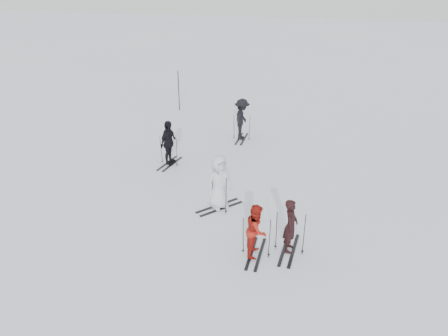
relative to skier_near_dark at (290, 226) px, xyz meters
name	(u,v)px	position (x,y,z in m)	size (l,w,h in m)	color
ground	(217,207)	(-2.66, 1.87, -0.80)	(120.00, 120.00, 0.00)	silver
skier_near_dark	(290,226)	(0.00, 0.00, 0.00)	(0.58, 0.38, 1.60)	black
skier_red	(257,231)	(-0.88, -0.41, -0.03)	(0.75, 0.59, 1.55)	#A11C12
skier_grey	(219,183)	(-2.56, 1.85, 0.12)	(0.90, 0.59, 1.85)	silver
skier_uphill_left	(168,143)	(-5.47, 4.78, 0.11)	(1.07, 0.44, 1.82)	black
skier_uphill_far	(242,120)	(-3.22, 8.30, 0.15)	(1.23, 0.71, 1.90)	black
skis_near_dark	(290,232)	(0.00, 0.00, -0.17)	(0.92, 1.74, 1.27)	black
skis_red	(256,236)	(-0.88, -0.41, -0.20)	(0.87, 1.65, 1.20)	black
skis_grey	(219,191)	(-2.56, 1.85, -0.16)	(0.93, 1.75, 1.28)	black
skis_uphill_left	(169,151)	(-5.47, 4.78, -0.21)	(0.86, 1.62, 1.18)	black
skis_uphill_far	(242,127)	(-3.22, 8.30, -0.20)	(0.88, 1.65, 1.21)	black
piste_marker	(179,91)	(-7.60, 11.89, 0.30)	(0.05, 0.05, 2.21)	black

